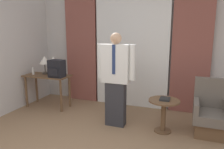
# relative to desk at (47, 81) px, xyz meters

# --- Properties ---
(wall_back) EXTENTS (10.00, 0.06, 2.70)m
(wall_back) POSITION_rel_desk_xyz_m (1.76, 0.87, 0.74)
(wall_back) COLOR beige
(wall_back) RESTS_ON ground_plane
(curtain_sheer_center) EXTENTS (1.67, 0.06, 2.58)m
(curtain_sheer_center) POSITION_rel_desk_xyz_m (1.76, 0.74, 0.68)
(curtain_sheer_center) COLOR white
(curtain_sheer_center) RESTS_ON ground_plane
(curtain_drape_left) EXTENTS (0.79, 0.06, 2.58)m
(curtain_drape_left) POSITION_rel_desk_xyz_m (0.49, 0.74, 0.68)
(curtain_drape_left) COLOR brown
(curtain_drape_left) RESTS_ON ground_plane
(curtain_drape_right) EXTENTS (0.79, 0.06, 2.58)m
(curtain_drape_right) POSITION_rel_desk_xyz_m (3.03, 0.74, 0.68)
(curtain_drape_right) COLOR brown
(curtain_drape_right) RESTS_ON ground_plane
(desk) EXTENTS (1.04, 0.48, 0.74)m
(desk) POSITION_rel_desk_xyz_m (0.00, 0.00, 0.00)
(desk) COLOR brown
(desk) RESTS_ON ground_plane
(table_lamp_left) EXTENTS (0.24, 0.24, 0.42)m
(table_lamp_left) POSITION_rel_desk_xyz_m (-0.12, 0.10, 0.44)
(table_lamp_left) COLOR #4C4238
(table_lamp_left) RESTS_ON desk
(table_lamp_right) EXTENTS (0.24, 0.24, 0.42)m
(table_lamp_right) POSITION_rel_desk_xyz_m (0.12, 0.10, 0.44)
(table_lamp_right) COLOR #4C4238
(table_lamp_right) RESTS_ON desk
(bottle_near_edge) EXTENTS (0.06, 0.06, 0.18)m
(bottle_near_edge) POSITION_rel_desk_xyz_m (-0.34, -0.05, 0.21)
(bottle_near_edge) COLOR silver
(bottle_near_edge) RESTS_ON desk
(backpack) EXTENTS (0.32, 0.27, 0.37)m
(backpack) POSITION_rel_desk_xyz_m (0.33, -0.10, 0.32)
(backpack) COLOR black
(backpack) RESTS_ON desk
(person) EXTENTS (0.71, 0.23, 1.70)m
(person) POSITION_rel_desk_xyz_m (1.79, -0.40, 0.31)
(person) COLOR #2D2D33
(person) RESTS_ON ground_plane
(armchair) EXTENTS (0.55, 0.63, 0.93)m
(armchair) POSITION_rel_desk_xyz_m (3.41, -0.17, -0.28)
(armchair) COLOR brown
(armchair) RESTS_ON ground_plane
(side_table) EXTENTS (0.53, 0.53, 0.58)m
(side_table) POSITION_rel_desk_xyz_m (2.65, -0.38, -0.22)
(side_table) COLOR brown
(side_table) RESTS_ON ground_plane
(book) EXTENTS (0.17, 0.21, 0.03)m
(book) POSITION_rel_desk_xyz_m (2.66, -0.36, -0.02)
(book) COLOR black
(book) RESTS_ON side_table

